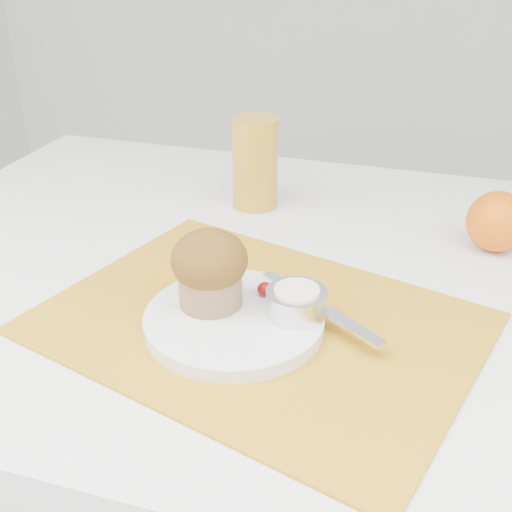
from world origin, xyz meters
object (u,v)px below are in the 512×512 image
(muffin, at_px, (210,268))
(table, at_px, (297,479))
(plate, at_px, (234,320))
(juice_glass, at_px, (255,163))
(orange, at_px, (498,222))

(muffin, bearing_deg, table, 61.59)
(plate, bearing_deg, juice_glass, 103.48)
(orange, distance_m, muffin, 0.41)
(table, bearing_deg, juice_glass, 125.08)
(plate, distance_m, orange, 0.39)
(plate, bearing_deg, muffin, 156.38)
(table, distance_m, plate, 0.42)
(table, xyz_separation_m, plate, (-0.04, -0.15, 0.39))
(plate, height_order, muffin, muffin)
(table, height_order, plate, plate)
(orange, bearing_deg, juice_glass, 172.81)
(muffin, bearing_deg, juice_glass, 98.48)
(orange, xyz_separation_m, juice_glass, (-0.35, 0.04, 0.03))
(plate, xyz_separation_m, muffin, (-0.03, 0.01, 0.05))
(plate, relative_size, muffin, 2.20)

